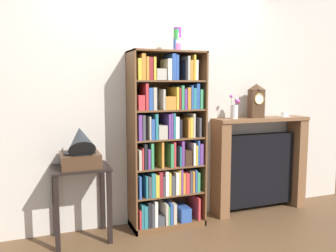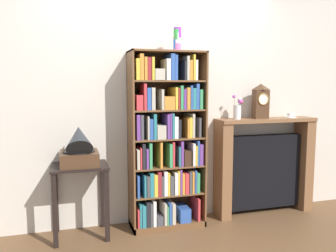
{
  "view_description": "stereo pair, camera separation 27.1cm",
  "coord_description": "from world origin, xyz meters",
  "px_view_note": "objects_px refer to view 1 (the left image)",
  "views": [
    {
      "loc": [
        -1.25,
        -3.28,
        1.5
      ],
      "look_at": [
        0.01,
        0.07,
        1.07
      ],
      "focal_mm": 37.08,
      "sensor_mm": 36.0,
      "label": 1
    },
    {
      "loc": [
        -0.99,
        -3.37,
        1.5
      ],
      "look_at": [
        0.01,
        0.07,
        1.07
      ],
      "focal_mm": 37.08,
      "sensor_mm": 36.0,
      "label": 2
    }
  ],
  "objects_px": {
    "gramophone": "(80,150)",
    "flower_vase": "(235,109)",
    "fireplace_mantel": "(259,165)",
    "cup_stack": "(177,39)",
    "mantel_clock": "(256,101)",
    "side_table_left": "(81,187)",
    "bookshelf": "(166,145)",
    "teacup_with_saucer": "(284,115)"
  },
  "relations": [
    {
      "from": "gramophone",
      "to": "flower_vase",
      "type": "relative_size",
      "value": 1.71
    },
    {
      "from": "fireplace_mantel",
      "to": "cup_stack",
      "type": "bearing_deg",
      "value": -174.89
    },
    {
      "from": "mantel_clock",
      "to": "flower_vase",
      "type": "relative_size",
      "value": 1.44
    },
    {
      "from": "side_table_left",
      "to": "mantel_clock",
      "type": "height_order",
      "value": "mantel_clock"
    },
    {
      "from": "bookshelf",
      "to": "gramophone",
      "type": "xyz_separation_m",
      "value": [
        -0.88,
        -0.07,
        0.02
      ]
    },
    {
      "from": "side_table_left",
      "to": "fireplace_mantel",
      "type": "bearing_deg",
      "value": 2.68
    },
    {
      "from": "side_table_left",
      "to": "fireplace_mantel",
      "type": "xyz_separation_m",
      "value": [
        2.09,
        0.1,
        0.02
      ]
    },
    {
      "from": "bookshelf",
      "to": "gramophone",
      "type": "distance_m",
      "value": 0.88
    },
    {
      "from": "cup_stack",
      "to": "gramophone",
      "type": "bearing_deg",
      "value": -177.43
    },
    {
      "from": "cup_stack",
      "to": "mantel_clock",
      "type": "bearing_deg",
      "value": 4.04
    },
    {
      "from": "cup_stack",
      "to": "mantel_clock",
      "type": "height_order",
      "value": "cup_stack"
    },
    {
      "from": "side_table_left",
      "to": "flower_vase",
      "type": "distance_m",
      "value": 1.86
    },
    {
      "from": "gramophone",
      "to": "teacup_with_saucer",
      "type": "relative_size",
      "value": 3.33
    },
    {
      "from": "side_table_left",
      "to": "fireplace_mantel",
      "type": "relative_size",
      "value": 0.61
    },
    {
      "from": "side_table_left",
      "to": "teacup_with_saucer",
      "type": "distance_m",
      "value": 2.49
    },
    {
      "from": "gramophone",
      "to": "flower_vase",
      "type": "distance_m",
      "value": 1.76
    },
    {
      "from": "flower_vase",
      "to": "teacup_with_saucer",
      "type": "xyz_separation_m",
      "value": [
        0.69,
        0.0,
        -0.09
      ]
    },
    {
      "from": "mantel_clock",
      "to": "side_table_left",
      "type": "bearing_deg",
      "value": -177.96
    },
    {
      "from": "cup_stack",
      "to": "teacup_with_saucer",
      "type": "bearing_deg",
      "value": 2.99
    },
    {
      "from": "cup_stack",
      "to": "fireplace_mantel",
      "type": "bearing_deg",
      "value": 5.11
    },
    {
      "from": "fireplace_mantel",
      "to": "teacup_with_saucer",
      "type": "relative_size",
      "value": 8.47
    },
    {
      "from": "flower_vase",
      "to": "teacup_with_saucer",
      "type": "height_order",
      "value": "flower_vase"
    },
    {
      "from": "side_table_left",
      "to": "mantel_clock",
      "type": "xyz_separation_m",
      "value": [
        2.01,
        0.07,
        0.79
      ]
    },
    {
      "from": "bookshelf",
      "to": "fireplace_mantel",
      "type": "relative_size",
      "value": 1.55
    },
    {
      "from": "mantel_clock",
      "to": "flower_vase",
      "type": "bearing_deg",
      "value": -179.54
    },
    {
      "from": "side_table_left",
      "to": "mantel_clock",
      "type": "relative_size",
      "value": 1.84
    },
    {
      "from": "cup_stack",
      "to": "flower_vase",
      "type": "bearing_deg",
      "value": 5.45
    },
    {
      "from": "side_table_left",
      "to": "gramophone",
      "type": "height_order",
      "value": "gramophone"
    },
    {
      "from": "fireplace_mantel",
      "to": "teacup_with_saucer",
      "type": "height_order",
      "value": "teacup_with_saucer"
    },
    {
      "from": "mantel_clock",
      "to": "flower_vase",
      "type": "distance_m",
      "value": 0.3
    },
    {
      "from": "flower_vase",
      "to": "side_table_left",
      "type": "bearing_deg",
      "value": -177.7
    },
    {
      "from": "teacup_with_saucer",
      "to": "bookshelf",
      "type": "bearing_deg",
      "value": -178.16
    },
    {
      "from": "bookshelf",
      "to": "flower_vase",
      "type": "relative_size",
      "value": 6.75
    },
    {
      "from": "bookshelf",
      "to": "side_table_left",
      "type": "relative_size",
      "value": 2.54
    },
    {
      "from": "gramophone",
      "to": "mantel_clock",
      "type": "xyz_separation_m",
      "value": [
        2.01,
        0.12,
        0.42
      ]
    },
    {
      "from": "cup_stack",
      "to": "fireplace_mantel",
      "type": "relative_size",
      "value": 0.2
    },
    {
      "from": "side_table_left",
      "to": "mantel_clock",
      "type": "distance_m",
      "value": 2.16
    },
    {
      "from": "bookshelf",
      "to": "side_table_left",
      "type": "bearing_deg",
      "value": -178.4
    },
    {
      "from": "cup_stack",
      "to": "fireplace_mantel",
      "type": "xyz_separation_m",
      "value": [
        1.1,
        0.1,
        -1.41
      ]
    },
    {
      "from": "fireplace_mantel",
      "to": "side_table_left",
      "type": "bearing_deg",
      "value": -177.32
    },
    {
      "from": "gramophone",
      "to": "flower_vase",
      "type": "xyz_separation_m",
      "value": [
        1.72,
        0.11,
        0.33
      ]
    },
    {
      "from": "mantel_clock",
      "to": "cup_stack",
      "type": "bearing_deg",
      "value": -175.96
    }
  ]
}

